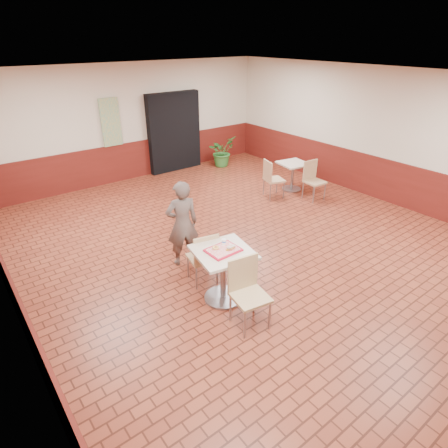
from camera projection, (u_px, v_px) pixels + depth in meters
room_shell at (259, 172)px, 6.39m from camera, size 8.01×10.01×3.01m
wainscot_band at (257, 224)px, 6.85m from camera, size 8.00×10.00×1.00m
corridor_doorway at (174, 132)px, 10.67m from camera, size 1.60×0.22×2.20m
promo_poster at (111, 122)px, 9.51m from camera, size 0.50×0.03×1.20m
main_table at (223, 267)px, 5.47m from camera, size 0.80×0.80×0.84m
chair_main_front at (247, 289)px, 5.03m from camera, size 0.52×0.52×0.99m
chair_main_back at (204, 256)px, 5.86m from camera, size 0.50×0.50×0.91m
customer at (182, 224)px, 6.28m from camera, size 0.63×0.50×1.52m
serving_tray at (223, 250)px, 5.34m from camera, size 0.46×0.36×0.03m
ring_donut at (216, 248)px, 5.34m from camera, size 0.13×0.13×0.03m
long_john_donut at (231, 248)px, 5.33m from camera, size 0.16×0.08×0.05m
paper_cup at (224, 242)px, 5.44m from camera, size 0.07×0.07×0.08m
second_table at (293, 172)px, 9.52m from camera, size 0.67×0.67×0.71m
chair_second_left at (271, 177)px, 9.04m from camera, size 0.54×0.54×0.93m
chair_second_front at (313, 178)px, 8.99m from camera, size 0.46×0.46×0.93m
potted_plant at (222, 151)px, 11.28m from camera, size 0.97×0.91×0.89m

